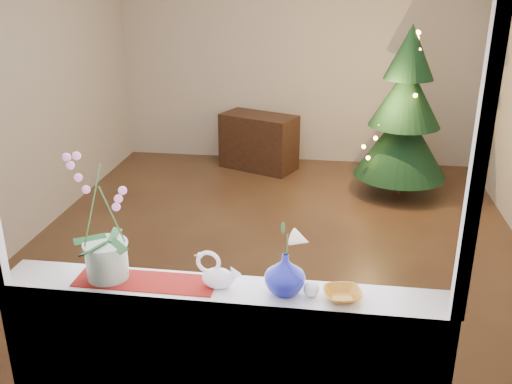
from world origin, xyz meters
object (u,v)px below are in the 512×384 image
orchid_pot (102,219)px  amber_dish (342,295)px  paperweight (311,289)px  xmas_tree (405,112)px  blue_vase (285,271)px  side_table (259,142)px  swan (218,271)px

orchid_pot → amber_dish: orchid_pot is taller
paperweight → xmas_tree: 3.91m
blue_vase → xmas_tree: 3.93m
orchid_pot → paperweight: orchid_pot is taller
paperweight → side_table: bearing=101.0°
orchid_pot → amber_dish: (1.16, -0.03, -0.31)m
paperweight → swan: bearing=178.0°
blue_vase → paperweight: size_ratio=3.06×
orchid_pot → amber_dish: 1.20m
orchid_pot → blue_vase: (0.88, -0.01, -0.21)m
swan → xmas_tree: bearing=61.1°
swan → blue_vase: blue_vase is taller
swan → blue_vase: bearing=-11.0°
blue_vase → xmas_tree: xmas_tree is taller
swan → side_table: 4.52m
paperweight → amber_dish: size_ratio=0.50×
blue_vase → side_table: bearing=99.5°
swan → side_table: swan is taller
blue_vase → side_table: blue_vase is taller
orchid_pot → blue_vase: 0.91m
amber_dish → side_table: bearing=102.8°
orchid_pot → xmas_tree: bearing=64.6°
amber_dish → xmas_tree: bearing=80.3°
side_table → blue_vase: bearing=-57.7°
orchid_pot → blue_vase: bearing=-0.6°
swan → paperweight: swan is taller
orchid_pot → side_table: bearing=88.2°
orchid_pot → xmas_tree: 4.23m
orchid_pot → blue_vase: orchid_pot is taller
amber_dish → paperweight: bearing=178.5°
blue_vase → paperweight: bearing=-6.4°
xmas_tree → blue_vase: bearing=-103.7°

